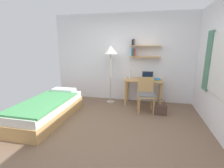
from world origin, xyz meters
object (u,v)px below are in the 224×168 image
Objects in this scene: desk at (143,84)px; book_stack at (157,79)px; laptop at (147,78)px; desk_chair at (146,93)px; standing_lamp at (110,53)px; handbag at (160,110)px; water_bottle at (130,75)px; bed at (48,109)px.

desk is 4.45× the size of book_stack.
desk_chair is at bearing -92.35° from laptop.
standing_lamp is (-1.04, 0.46, 0.98)m from desk_chair.
handbag is at bearing -24.33° from standing_lamp.
water_bottle is at bearing 173.34° from book_stack.
desk is 3.44× the size of laptop.
desk_chair is 3.69× the size of book_stack.
desk_chair reaches higher than book_stack.
laptop is 0.26m from book_stack.
bed is at bearing -137.46° from water_bottle.
bed is 2.74m from laptop.
handbag is (2.57, 0.82, -0.10)m from bed.
book_stack is at bearing -6.70° from laptop.
desk reaches higher than bed.
standing_lamp is at bearing -177.63° from laptop.
standing_lamp reaches higher than handbag.
book_stack is (0.28, 0.47, 0.28)m from desk_chair.
water_bottle is at bearing 130.94° from desk_chair.
handbag is at bearing 17.71° from bed.
bed is at bearing -144.63° from desk.
desk_chair is (2.19, 1.00, 0.25)m from bed.
laptop is at bearing 34.22° from bed.
desk is at bearing 2.11° from standing_lamp.
laptop is (1.07, 0.04, -0.68)m from standing_lamp.
laptop reaches higher than water_bottle.
laptop is at bearing 4.80° from desk.
desk_chair is 1.51m from standing_lamp.
water_bottle reaches higher than book_stack.
standing_lamp reaches higher than bed.
standing_lamp is 0.84m from water_bottle.
water_bottle is (1.71, 1.57, 0.61)m from bed.
water_bottle reaches higher than desk.
desk is 1.30m from standing_lamp.
bed is 2.70m from handbag.
desk_chair is 0.53× the size of standing_lamp.
desk_chair is 0.83m from water_bottle.
handbag is (0.86, -0.75, -0.71)m from water_bottle.
standing_lamp is 7.01× the size of book_stack.
bed is at bearing -128.19° from standing_lamp.
desk is 0.94m from handbag.
laptop is 1.44× the size of water_bottle.
standing_lamp is at bearing -169.46° from water_bottle.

